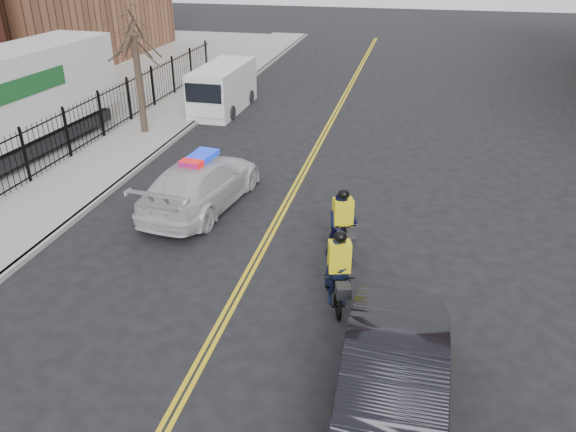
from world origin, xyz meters
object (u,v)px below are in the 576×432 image
at_px(dark_sedan, 392,388).
at_px(cyclist_near, 338,279).
at_px(cyclist_far, 342,230).
at_px(police_cruiser, 201,183).
at_px(cargo_van, 222,89).

xyz_separation_m(dark_sedan, cyclist_near, (-1.43, 3.45, -0.17)).
height_order(dark_sedan, cyclist_near, cyclist_near).
height_order(dark_sedan, cyclist_far, cyclist_far).
height_order(police_cruiser, cyclist_far, cyclist_far).
xyz_separation_m(cargo_van, cyclist_near, (7.91, -14.85, -0.40)).
relative_size(police_cruiser, cyclist_near, 2.73).
distance_m(dark_sedan, cyclist_far, 5.94).
bearing_deg(dark_sedan, cargo_van, 116.91).
distance_m(police_cruiser, cyclist_near, 6.58).
bearing_deg(cyclist_far, dark_sedan, -95.51).
relative_size(cargo_van, cyclist_near, 2.53).
xyz_separation_m(dark_sedan, cyclist_far, (-1.66, 5.70, -0.07)).
height_order(cargo_van, cyclist_far, cargo_van).
distance_m(police_cruiser, cyclist_far, 5.17).
distance_m(cargo_van, cyclist_far, 14.76).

